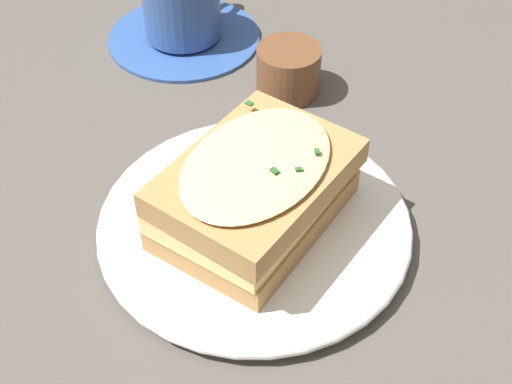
# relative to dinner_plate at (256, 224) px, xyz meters

# --- Properties ---
(ground_plane) EXTENTS (2.40, 2.40, 0.00)m
(ground_plane) POSITION_rel_dinner_plate_xyz_m (-0.00, 0.01, -0.01)
(ground_plane) COLOR #514C47
(dinner_plate) EXTENTS (0.23, 0.23, 0.01)m
(dinner_plate) POSITION_rel_dinner_plate_xyz_m (0.00, 0.00, 0.00)
(dinner_plate) COLOR white
(dinner_plate) RESTS_ON ground_plane
(sandwich) EXTENTS (0.17, 0.17, 0.07)m
(sandwich) POSITION_rel_dinner_plate_xyz_m (-0.00, -0.00, 0.04)
(sandwich) COLOR #B2844C
(sandwich) RESTS_ON dinner_plate
(teacup_with_saucer) EXTENTS (0.15, 0.15, 0.07)m
(teacup_with_saucer) POSITION_rel_dinner_plate_xyz_m (0.00, 0.27, 0.02)
(teacup_with_saucer) COLOR #33569E
(teacup_with_saucer) RESTS_ON ground_plane
(condiment_pot) EXTENTS (0.06, 0.06, 0.04)m
(condiment_pot) POSITION_rel_dinner_plate_xyz_m (0.08, 0.16, 0.01)
(condiment_pot) COLOR brown
(condiment_pot) RESTS_ON ground_plane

